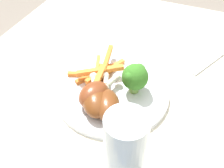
{
  "coord_description": "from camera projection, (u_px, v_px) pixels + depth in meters",
  "views": [
    {
      "loc": [
        0.39,
        0.13,
        1.18
      ],
      "look_at": [
        0.0,
        -0.03,
        0.78
      ],
      "focal_mm": 42.93,
      "sensor_mm": 36.0,
      "label": 1
    }
  ],
  "objects": [
    {
      "name": "dining_table",
      "position": [
        123.0,
        130.0,
        0.68
      ],
      "size": [
        0.96,
        0.82,
        0.75
      ],
      "color": "silver",
      "rests_on": "ground_plane"
    },
    {
      "name": "chicken_drumstick_near",
      "position": [
        107.0,
        103.0,
        0.54
      ],
      "size": [
        0.14,
        0.09,
        0.04
      ],
      "color": "#4C210F",
      "rests_on": "dinner_plate"
    },
    {
      "name": "chicken_drumstick_extra",
      "position": [
        95.0,
        94.0,
        0.55
      ],
      "size": [
        0.12,
        0.07,
        0.05
      ],
      "color": "#532111",
      "rests_on": "dinner_plate"
    },
    {
      "name": "broccoli_floret_front",
      "position": [
        135.0,
        77.0,
        0.56
      ],
      "size": [
        0.06,
        0.06,
        0.07
      ],
      "color": "#7AA44B",
      "rests_on": "dinner_plate"
    },
    {
      "name": "water_glass",
      "position": [
        125.0,
        148.0,
        0.42
      ],
      "size": [
        0.07,
        0.07,
        0.14
      ],
      "primitive_type": "cylinder",
      "color": "silver",
      "rests_on": "dining_table"
    },
    {
      "name": "fork",
      "position": [
        215.0,
        58.0,
        0.69
      ],
      "size": [
        0.18,
        0.09,
        0.0
      ],
      "primitive_type": "cube",
      "rotation": [
        0.0,
        0.0,
        2.69
      ],
      "color": "silver",
      "rests_on": "dining_table"
    },
    {
      "name": "chicken_drumstick_far",
      "position": [
        96.0,
        100.0,
        0.54
      ],
      "size": [
        0.13,
        0.09,
        0.04
      ],
      "color": "#4B200D",
      "rests_on": "dinner_plate"
    },
    {
      "name": "carrot_fries_pile",
      "position": [
        100.0,
        72.0,
        0.61
      ],
      "size": [
        0.15,
        0.12,
        0.04
      ],
      "color": "orange",
      "rests_on": "dinner_plate"
    },
    {
      "name": "dinner_plate",
      "position": [
        112.0,
        92.0,
        0.6
      ],
      "size": [
        0.25,
        0.25,
        0.01
      ],
      "primitive_type": "cylinder",
      "color": "silver",
      "rests_on": "dining_table"
    }
  ]
}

